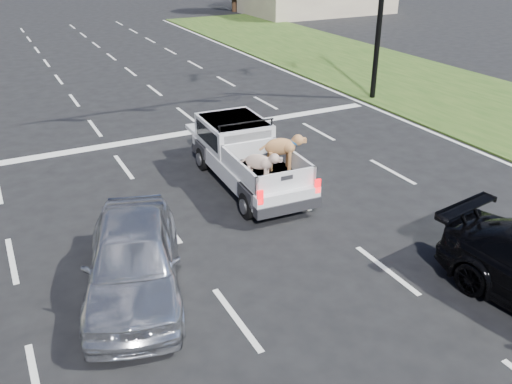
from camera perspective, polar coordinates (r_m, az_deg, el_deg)
ground at (r=10.94m, az=6.39°, el=-10.49°), size 160.00×160.00×0.00m
road_markings at (r=16.05m, az=-6.43°, el=1.99°), size 17.75×60.00×0.01m
pickup_truck at (r=14.97m, az=-0.91°, el=3.88°), size 2.05×4.91×1.81m
silver_sedan at (r=10.75m, az=-12.79°, el=-6.91°), size 2.98×4.74×1.50m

